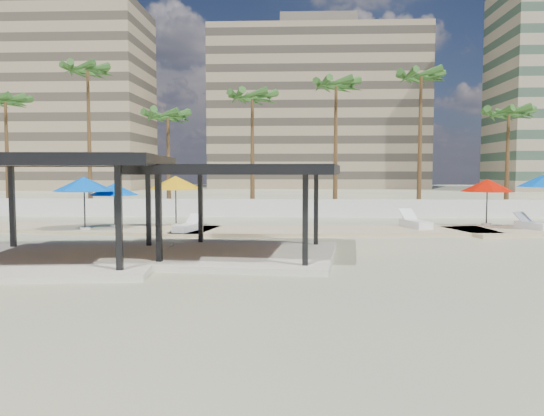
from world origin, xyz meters
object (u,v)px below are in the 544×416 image
Objects in this scene: pavilion_west at (58,199)px; lounger_c at (533,225)px; umbrella_c at (487,186)px; pavilion_central at (246,202)px; lounger_b at (415,223)px; umbrella_a at (84,184)px; lounger_a at (188,227)px.

pavilion_west reaches higher than lounger_c.
pavilion_central is at bearing -140.29° from umbrella_c.
umbrella_c is 4.70m from lounger_b.
pavilion_west is 3.58× the size of lounger_c.
lounger_a is at bearing -2.08° from umbrella_a.
pavilion_west is at bearing 110.88° from lounger_b.
pavilion_central reaches higher than umbrella_c.
lounger_c is (20.05, 9.81, -1.79)m from pavilion_west.
umbrella_c is at bearing 45.88° from pavilion_central.
umbrella_a is 1.72× the size of lounger_c.
umbrella_a is at bearing 81.74° from lounger_b.
pavilion_central is 11.10m from umbrella_a.
umbrella_a is 16.93m from lounger_b.
lounger_a is (-15.59, -3.35, -1.96)m from umbrella_c.
lounger_a is at bearing 85.53° from lounger_b.
lounger_b reaches higher than lounger_c.
pavilion_west is at bearing -147.96° from umbrella_c.
pavilion_central is 16.26m from lounger_c.
lounger_c is (1.73, -1.66, -1.96)m from umbrella_c.
pavilion_west is at bearing -73.43° from umbrella_a.
lounger_a is (5.20, -0.19, -2.09)m from umbrella_a.
umbrella_c is 16.07m from lounger_a.
pavilion_central reaches higher than umbrella_a.
umbrella_c is at bearing 25.76° from pavilion_west.
lounger_c is at bearing 37.42° from pavilion_central.
pavilion_west reaches higher than umbrella_c.
umbrella_c is (20.79, 3.17, -0.13)m from umbrella_a.
pavilion_central is 7.72m from lounger_a.
pavilion_west is 2.08× the size of umbrella_a.
umbrella_a is at bearing -171.34° from umbrella_c.
umbrella_a reaches higher than lounger_c.
pavilion_west is 22.39m from lounger_c.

